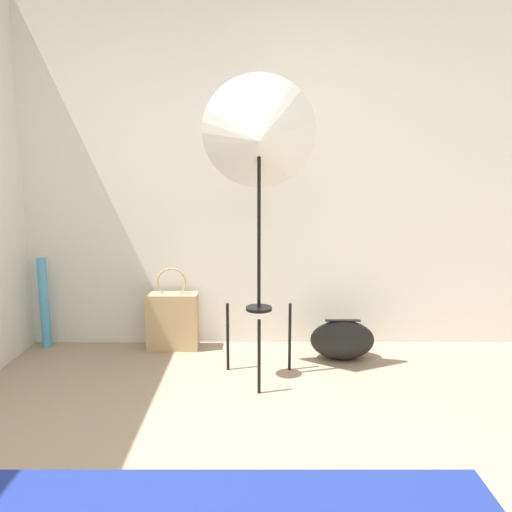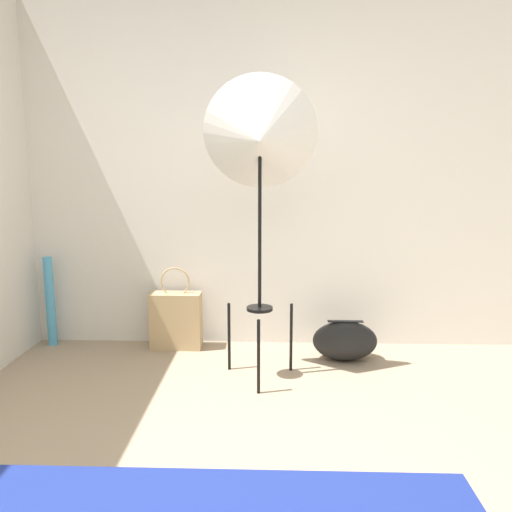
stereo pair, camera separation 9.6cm
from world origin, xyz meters
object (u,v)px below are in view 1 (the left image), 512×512
object	(u,v)px
photo_umbrella	(259,139)
paper_roll	(44,303)
duffel_bag	(342,340)
tote_bag	(172,321)

from	to	relation	value
photo_umbrella	paper_roll	bearing A→B (deg)	160.93
photo_umbrella	duffel_bag	xyz separation A→B (m)	(0.59, 0.32, -1.37)
tote_bag	paper_roll	size ratio (longest dim) A/B	0.90
duffel_bag	paper_roll	xyz separation A→B (m)	(-2.20, 0.23, 0.20)
duffel_bag	paper_roll	bearing A→B (deg)	173.96
photo_umbrella	duffel_bag	world-z (taller)	photo_umbrella
paper_roll	photo_umbrella	bearing A→B (deg)	-19.07
tote_bag	paper_roll	distance (m)	0.97
tote_bag	duffel_bag	xyz separation A→B (m)	(1.23, -0.20, -0.08)
tote_bag	duffel_bag	size ratio (longest dim) A/B	1.37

